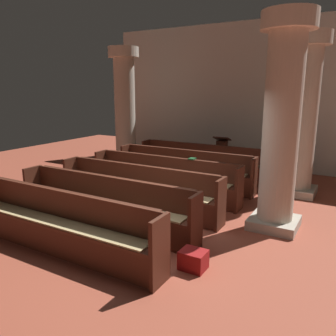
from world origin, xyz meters
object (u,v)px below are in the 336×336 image
pew_row_4 (104,202)px  pew_row_5 (58,221)px  lectern (221,157)px  kneeler_box_red (193,260)px  hymn_book (192,159)px  pew_row_2 (163,176)px  pew_row_3 (137,187)px  pillar_far_side (125,107)px  pillar_aisle_side (303,114)px  pew_row_0 (201,160)px  pillar_aisle_rear (282,122)px  pew_row_1 (184,167)px

pew_row_4 → pew_row_5: (0.00, -1.05, 0.00)m
lectern → kneeler_box_red: size_ratio=2.97×
hymn_book → pew_row_2: bearing=-163.5°
lectern → pew_row_3: bearing=-93.2°
lectern → hymn_book: size_ratio=5.85×
pew_row_3 → pillar_far_side: pillar_far_side is taller
pillar_aisle_side → pew_row_2: bearing=-145.7°
kneeler_box_red → pillar_far_side: bearing=134.9°
pew_row_2 → lectern: lectern is taller
pew_row_3 → pew_row_4: same height
pillar_far_side → kneeler_box_red: (4.66, -4.67, -1.79)m
pillar_aisle_side → kneeler_box_red: 4.81m
pew_row_3 → kneeler_box_red: 2.57m
pew_row_0 → pew_row_3: size_ratio=1.00×
pew_row_0 → pew_row_2: bearing=-90.0°
pew_row_5 → hymn_book: size_ratio=20.16×
pillar_aisle_side → hymn_book: 2.78m
pillar_aisle_rear → lectern: size_ratio=3.43×
pew_row_4 → pillar_aisle_rear: size_ratio=1.00×
pew_row_2 → pew_row_0: bearing=90.0°
pew_row_2 → lectern: size_ratio=3.45×
pew_row_2 → pew_row_3: 1.05m
pew_row_1 → pew_row_3: size_ratio=1.00×
lectern → pillar_aisle_rear: bearing=-56.1°
pew_row_4 → pew_row_5: bearing=-90.0°
pew_row_4 → hymn_book: size_ratio=20.16×
pew_row_1 → pew_row_5: bearing=-90.0°
pew_row_3 → pew_row_4: size_ratio=1.00×
pillar_aisle_side → kneeler_box_red: bearing=-98.3°
kneeler_box_red → hymn_book: bearing=116.5°
pillar_far_side → lectern: pillar_far_side is taller
pillar_aisle_side → kneeler_box_red: size_ratio=10.20×
pew_row_2 → kneeler_box_red: 3.31m
pew_row_5 → pillar_aisle_side: 5.83m
pew_row_1 → pew_row_4: 3.16m
pew_row_3 → pillar_aisle_rear: bearing=11.4°
pillar_aisle_side → pew_row_1: bearing=-163.9°
pew_row_4 → lectern: lectern is taller
lectern → kneeler_box_red: 5.99m
pillar_far_side → hymn_book: size_ratio=20.06×
pew_row_0 → pillar_aisle_rear: pillar_aisle_rear is taller
pillar_aisle_rear → pillar_far_side: bearing=153.9°
pew_row_0 → lectern: (0.24, 1.01, -0.05)m
pew_row_1 → pillar_aisle_side: pillar_aisle_side is taller
pew_row_2 → hymn_book: (0.65, 0.19, 0.45)m
lectern → pew_row_5: bearing=-92.2°
pew_row_3 → pillar_aisle_rear: 3.08m
pillar_far_side → kneeler_box_red: 6.83m
pew_row_3 → pew_row_5: size_ratio=1.00×
pew_row_0 → pew_row_2: (0.00, -2.10, 0.00)m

